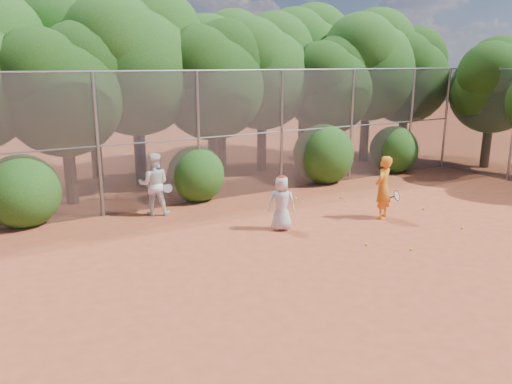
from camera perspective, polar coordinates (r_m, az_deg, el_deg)
ground at (r=11.39m, az=10.79°, el=-7.50°), size 80.00×80.00×0.00m
fence_back at (r=15.68m, az=-3.61°, el=6.59°), size 20.05×0.09×4.03m
tree_2 at (r=15.98m, az=-21.14°, el=11.32°), size 3.99×3.47×5.47m
tree_3 at (r=17.51m, az=-13.57°, el=14.75°), size 4.89×4.26×6.70m
tree_4 at (r=17.84m, az=-4.99°, el=13.03°), size 4.19×3.64×5.73m
tree_5 at (r=19.72m, az=0.78°, el=14.07°), size 4.51×3.92×6.17m
tree_6 at (r=20.31m, az=8.46°, el=12.30°), size 3.86×3.36×5.29m
tree_7 at (r=22.38m, az=12.78°, el=14.39°), size 4.77×4.14×6.53m
tree_8 at (r=23.56m, az=16.90°, el=12.99°), size 4.25×3.70×5.82m
tree_10 at (r=19.40m, az=-18.47°, el=15.06°), size 5.15×4.48×7.06m
tree_11 at (r=20.65m, az=-4.03°, el=14.39°), size 4.64×4.03×6.35m
tree_12 at (r=23.48m, az=5.57°, el=15.23°), size 5.02×4.37×6.88m
tree_13 at (r=22.55m, az=25.53°, el=11.28°), size 3.86×3.36×5.29m
bush_0 at (r=14.62m, az=-25.21°, el=0.42°), size 2.00×2.00×2.00m
bush_1 at (r=15.79m, az=-6.89°, el=2.32°), size 1.80×1.80×1.80m
bush_2 at (r=18.25m, az=7.71°, el=4.59°), size 2.20×2.20×2.20m
bush_3 at (r=20.57m, az=15.49°, el=4.90°), size 1.90×1.90×1.90m
player_yellow at (r=14.20m, az=14.30°, el=0.49°), size 0.90×0.66×1.76m
player_teen at (r=12.87m, az=2.94°, el=-1.23°), size 0.83×0.77×1.46m
player_white at (r=14.40m, az=-11.59°, el=0.89°), size 1.06×0.96×1.79m
ball_0 at (r=14.16m, az=22.48°, el=-3.79°), size 0.07×0.07×0.07m
ball_1 at (r=15.82m, az=10.13°, el=-1.02°), size 0.07×0.07×0.07m
ball_2 at (r=12.18m, az=17.34°, el=-6.27°), size 0.07×0.07×0.07m
ball_3 at (r=15.57m, az=18.59°, el=-1.82°), size 0.07×0.07×0.07m
ball_4 at (r=12.23m, az=12.47°, el=-5.84°), size 0.07×0.07×0.07m
ball_5 at (r=16.20m, az=9.65°, el=-0.63°), size 0.07×0.07×0.07m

